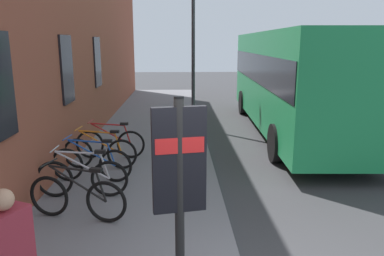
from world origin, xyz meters
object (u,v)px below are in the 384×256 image
object	(u,v)px
bicycle_far_end	(82,177)
bicycle_leaning_wall	(111,143)
bicycle_mid_rack	(77,197)
pedestrian_by_facade	(8,249)
bicycle_nearest_sign	(91,164)
street_lamp	(193,43)
bicycle_beside_lamp	(100,153)
city_bus	(292,76)
transit_info_sign	(179,175)

from	to	relation	value
bicycle_far_end	bicycle_leaning_wall	distance (m)	2.50
bicycle_mid_rack	pedestrian_by_facade	xyz separation A→B (m)	(-2.58, -0.04, 0.58)
bicycle_leaning_wall	pedestrian_by_facade	distance (m)	6.06
bicycle_nearest_sign	pedestrian_by_facade	distance (m)	4.40
bicycle_nearest_sign	bicycle_mid_rack	bearing A→B (deg)	-174.80
bicycle_mid_rack	street_lamp	size ratio (longest dim) A/B	0.35
bicycle_beside_lamp	street_lamp	xyz separation A→B (m)	(4.77, -2.38, 2.51)
bicycle_far_end	bicycle_leaning_wall	world-z (taller)	same
bicycle_far_end	bicycle_beside_lamp	xyz separation A→B (m)	(1.67, -0.01, 0.00)
pedestrian_by_facade	bicycle_beside_lamp	bearing A→B (deg)	2.01
pedestrian_by_facade	bicycle_far_end	bearing A→B (deg)	3.10
bicycle_nearest_sign	bicycle_leaning_wall	distance (m)	1.67
bicycle_beside_lamp	city_bus	size ratio (longest dim) A/B	0.17
bicycle_far_end	transit_info_sign	world-z (taller)	transit_info_sign
bicycle_far_end	pedestrian_by_facade	world-z (taller)	pedestrian_by_facade
bicycle_nearest_sign	street_lamp	size ratio (longest dim) A/B	0.36
city_bus	bicycle_nearest_sign	bearing A→B (deg)	130.45
bicycle_far_end	street_lamp	distance (m)	7.31
bicycle_far_end	pedestrian_by_facade	distance (m)	3.59
bicycle_leaning_wall	pedestrian_by_facade	world-z (taller)	pedestrian_by_facade
bicycle_mid_rack	city_bus	bearing A→B (deg)	-39.81
bicycle_nearest_sign	street_lamp	world-z (taller)	street_lamp
bicycle_beside_lamp	pedestrian_by_facade	distance (m)	5.24
bicycle_nearest_sign	bicycle_far_end	bearing A→B (deg)	-179.31
city_bus	bicycle_leaning_wall	bearing A→B (deg)	119.75
city_bus	bicycle_beside_lamp	bearing A→B (deg)	125.25
bicycle_nearest_sign	street_lamp	xyz separation A→B (m)	(5.62, -2.40, 2.51)
city_bus	transit_info_sign	bearing A→B (deg)	156.75
bicycle_mid_rack	pedestrian_by_facade	size ratio (longest dim) A/B	1.09
bicycle_beside_lamp	bicycle_nearest_sign	bearing A→B (deg)	178.75
bicycle_mid_rack	transit_info_sign	xyz separation A→B (m)	(-2.30, -1.70, 1.21)
bicycle_nearest_sign	city_bus	xyz separation A→B (m)	(4.86, -5.70, 1.41)
bicycle_far_end	pedestrian_by_facade	bearing A→B (deg)	-176.90
bicycle_leaning_wall	street_lamp	world-z (taller)	street_lamp
bicycle_far_end	bicycle_leaning_wall	bearing A→B (deg)	-2.52
bicycle_mid_rack	street_lamp	bearing A→B (deg)	-16.81
bicycle_nearest_sign	bicycle_beside_lamp	distance (m)	0.84
bicycle_mid_rack	bicycle_leaning_wall	bearing A→B (deg)	0.71
bicycle_nearest_sign	pedestrian_by_facade	world-z (taller)	pedestrian_by_facade
bicycle_nearest_sign	transit_info_sign	bearing A→B (deg)	-155.53
pedestrian_by_facade	street_lamp	world-z (taller)	street_lamp
bicycle_mid_rack	bicycle_far_end	size ratio (longest dim) A/B	0.97
bicycle_mid_rack	bicycle_leaning_wall	xyz separation A→B (m)	(3.45, 0.04, 0.00)
city_bus	street_lamp	world-z (taller)	street_lamp
bicycle_far_end	street_lamp	xyz separation A→B (m)	(6.44, -2.39, 2.51)
bicycle_mid_rack	city_bus	xyz separation A→B (m)	(6.64, -5.53, 1.41)
bicycle_mid_rack	transit_info_sign	bearing A→B (deg)	-143.59
bicycle_far_end	transit_info_sign	size ratio (longest dim) A/B	0.74
bicycle_nearest_sign	transit_info_sign	size ratio (longest dim) A/B	0.74
bicycle_mid_rack	transit_info_sign	distance (m)	3.10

